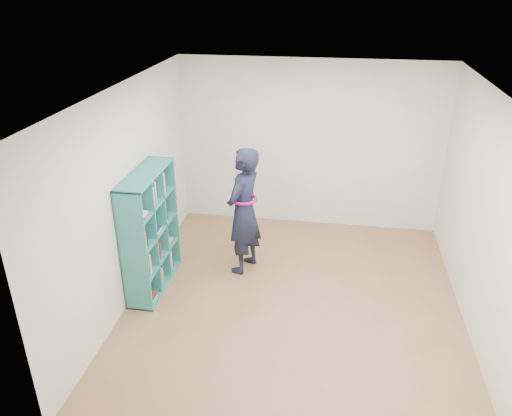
# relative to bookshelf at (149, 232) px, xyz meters

# --- Properties ---
(floor) EXTENTS (4.50, 4.50, 0.00)m
(floor) POSITION_rel_bookshelf_xyz_m (1.85, -0.12, -0.76)
(floor) COLOR brown
(floor) RESTS_ON ground
(ceiling) EXTENTS (4.50, 4.50, 0.00)m
(ceiling) POSITION_rel_bookshelf_xyz_m (1.85, -0.12, 1.84)
(ceiling) COLOR white
(ceiling) RESTS_ON wall_back
(wall_left) EXTENTS (0.02, 4.50, 2.60)m
(wall_left) POSITION_rel_bookshelf_xyz_m (-0.15, -0.12, 0.54)
(wall_left) COLOR silver
(wall_left) RESTS_ON floor
(wall_right) EXTENTS (0.02, 4.50, 2.60)m
(wall_right) POSITION_rel_bookshelf_xyz_m (3.85, -0.12, 0.54)
(wall_right) COLOR silver
(wall_right) RESTS_ON floor
(wall_back) EXTENTS (4.00, 0.02, 2.60)m
(wall_back) POSITION_rel_bookshelf_xyz_m (1.85, 2.13, 0.54)
(wall_back) COLOR silver
(wall_back) RESTS_ON floor
(wall_front) EXTENTS (4.00, 0.02, 2.60)m
(wall_front) POSITION_rel_bookshelf_xyz_m (1.85, -2.37, 0.54)
(wall_front) COLOR silver
(wall_front) RESTS_ON floor
(bookshelf) EXTENTS (0.34, 1.16, 1.55)m
(bookshelf) POSITION_rel_bookshelf_xyz_m (0.00, 0.00, 0.00)
(bookshelf) COLOR #27797B
(bookshelf) RESTS_ON floor
(person) EXTENTS (0.60, 0.73, 1.73)m
(person) POSITION_rel_bookshelf_xyz_m (1.10, 0.57, 0.11)
(person) COLOR black
(person) RESTS_ON floor
(smartphone) EXTENTS (0.02, 0.10, 0.13)m
(smartphone) POSITION_rel_bookshelf_xyz_m (0.98, 0.69, 0.22)
(smartphone) COLOR silver
(smartphone) RESTS_ON person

